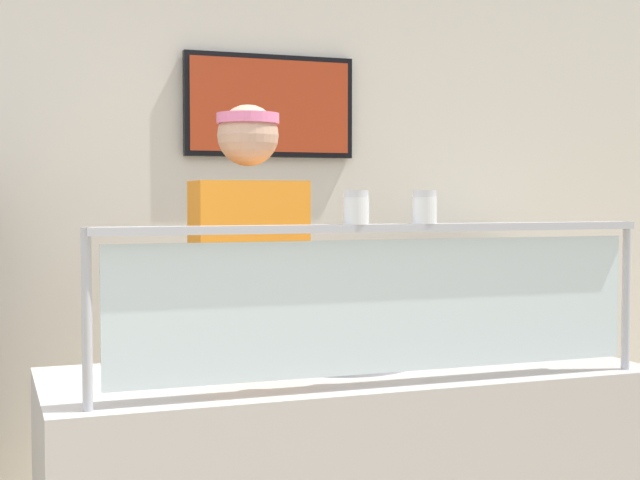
% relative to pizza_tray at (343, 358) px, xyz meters
% --- Properties ---
extents(shop_rear_unit, '(6.11, 0.13, 2.70)m').
position_rel_pizza_tray_xyz_m(shop_rear_unit, '(-0.01, 1.91, 0.39)').
color(shop_rear_unit, silver).
rests_on(shop_rear_unit, ground).
extents(sneeze_guard, '(1.53, 0.06, 0.42)m').
position_rel_pizza_tray_xyz_m(sneeze_guard, '(-0.02, -0.36, 0.25)').
color(sneeze_guard, '#B2B5BC').
rests_on(sneeze_guard, serving_counter).
extents(pizza_tray, '(0.42, 0.42, 0.04)m').
position_rel_pizza_tray_xyz_m(pizza_tray, '(0.00, 0.00, 0.00)').
color(pizza_tray, '#9EA0A8').
rests_on(pizza_tray, serving_counter).
extents(pizza_server, '(0.09, 0.28, 0.01)m').
position_rel_pizza_tray_xyz_m(pizza_server, '(0.04, -0.02, 0.02)').
color(pizza_server, '#ADAFB7').
rests_on(pizza_server, pizza_tray).
extents(parmesan_shaker, '(0.07, 0.07, 0.09)m').
position_rel_pizza_tray_xyz_m(parmesan_shaker, '(-0.10, -0.36, 0.45)').
color(parmesan_shaker, white).
rests_on(parmesan_shaker, sneeze_guard).
extents(pepper_flake_shaker, '(0.06, 0.06, 0.09)m').
position_rel_pizza_tray_xyz_m(pepper_flake_shaker, '(0.09, -0.36, 0.45)').
color(pepper_flake_shaker, white).
rests_on(pepper_flake_shaker, sneeze_guard).
extents(worker_figure, '(0.41, 0.50, 1.76)m').
position_rel_pizza_tray_xyz_m(worker_figure, '(-0.14, 0.52, 0.04)').
color(worker_figure, '#23232D').
rests_on(worker_figure, ground).
extents(prep_shelf, '(0.70, 0.55, 0.90)m').
position_rel_pizza_tray_xyz_m(prep_shelf, '(1.39, 1.43, -0.51)').
color(prep_shelf, '#B7BABF').
rests_on(prep_shelf, ground).
extents(pizza_box_stack, '(0.52, 0.50, 0.31)m').
position_rel_pizza_tray_xyz_m(pizza_box_stack, '(1.39, 1.43, 0.09)').
color(pizza_box_stack, silver).
rests_on(pizza_box_stack, prep_shelf).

